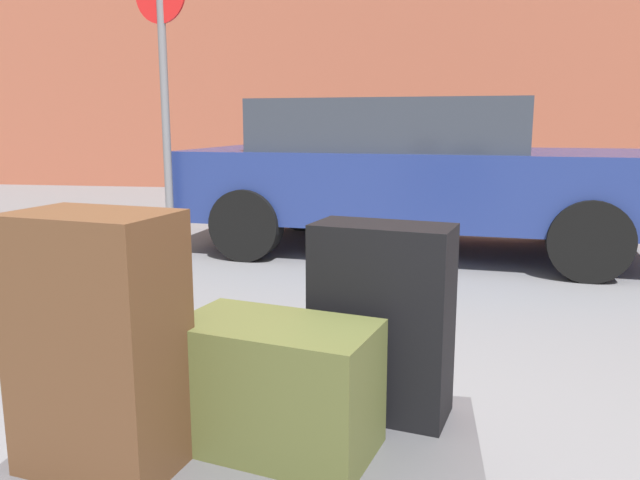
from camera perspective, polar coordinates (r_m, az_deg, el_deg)
The scene contains 7 objects.
luggage_cart at distance 1.88m, azimuth -6.07°, elevation -19.73°, with size 1.25×0.78×0.34m.
duffel_bag_olive_rear_right at distance 1.74m, azimuth -3.97°, elevation -13.09°, with size 0.53×0.30×0.35m, color #4C5128.
suitcase_black_stacked_top at distance 1.90m, azimuth 5.64°, elevation -7.27°, with size 0.41×0.21×0.58m, color black.
suitcase_brown_center at distance 1.69m, azimuth -19.44°, elevation -8.81°, with size 0.39×0.26×0.66m, color #51331E.
parked_car at distance 6.03m, azimuth 8.43°, elevation 6.22°, with size 4.48×2.30×1.42m.
bollard_kerb_near at distance 9.04m, azimuth 20.14°, elevation 4.33°, with size 0.20×0.20×0.64m, color #383838.
no_parking_sign at distance 5.71m, azimuth -14.01°, elevation 13.80°, with size 0.49×0.14×2.53m.
Camera 1 is at (0.43, -1.56, 1.22)m, focal length 35.15 mm.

